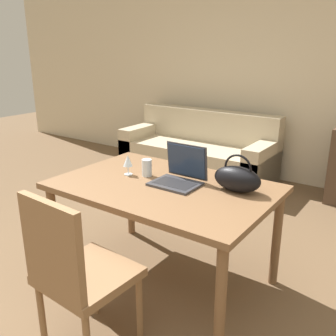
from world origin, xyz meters
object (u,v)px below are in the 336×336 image
object	(u,v)px
chair	(76,270)
handbag	(237,178)
drinking_glass	(147,168)
wine_glass	(128,161)
couch	(198,154)
laptop	(181,173)

from	to	relation	value
chair	handbag	xyz separation A→B (m)	(0.41, 0.97, 0.29)
chair	drinking_glass	distance (m)	0.95
wine_glass	chair	bearing A→B (deg)	-66.67
couch	drinking_glass	xyz separation A→B (m)	(0.78, -2.03, 0.50)
couch	handbag	distance (m)	2.46
handbag	chair	bearing A→B (deg)	-112.85
laptop	handbag	distance (m)	0.38
wine_glass	handbag	bearing A→B (deg)	11.28
laptop	handbag	bearing A→B (deg)	10.88
drinking_glass	handbag	distance (m)	0.65
laptop	handbag	size ratio (longest dim) A/B	1.01
drinking_glass	chair	bearing A→B (deg)	-75.28
chair	wine_glass	bearing A→B (deg)	115.99
chair	wine_glass	size ratio (longest dim) A/B	6.48
laptop	handbag	world-z (taller)	laptop
chair	couch	bearing A→B (deg)	111.89
couch	handbag	size ratio (longest dim) A/B	6.33
wine_glass	laptop	bearing A→B (deg)	11.67
chair	wine_glass	xyz separation A→B (m)	(-0.35, 0.82, 0.30)
chair	laptop	distance (m)	0.94
couch	handbag	bearing A→B (deg)	-53.61
handbag	wine_glass	bearing A→B (deg)	-168.72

